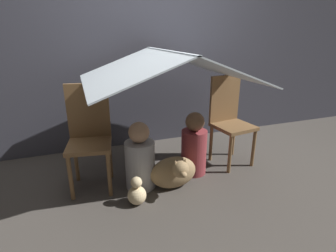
{
  "coord_description": "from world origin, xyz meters",
  "views": [
    {
      "loc": [
        -0.79,
        -2.01,
        1.35
      ],
      "look_at": [
        0.0,
        0.21,
        0.52
      ],
      "focal_mm": 28.0,
      "sensor_mm": 36.0,
      "label": 1
    }
  ],
  "objects_px": {
    "chair_left": "(89,134)",
    "person_second": "(194,147)",
    "person_front": "(140,160)",
    "dog": "(174,172)",
    "chair_right": "(229,117)"
  },
  "relations": [
    {
      "from": "chair_left",
      "to": "chair_right",
      "type": "relative_size",
      "value": 1.0
    },
    {
      "from": "person_second",
      "to": "dog",
      "type": "relative_size",
      "value": 1.47
    },
    {
      "from": "chair_left",
      "to": "chair_right",
      "type": "xyz_separation_m",
      "value": [
        1.45,
        0.0,
        0.0
      ]
    },
    {
      "from": "person_second",
      "to": "dog",
      "type": "distance_m",
      "value": 0.38
    },
    {
      "from": "person_front",
      "to": "person_second",
      "type": "relative_size",
      "value": 0.98
    },
    {
      "from": "chair_right",
      "to": "person_front",
      "type": "xyz_separation_m",
      "value": [
        -1.04,
        -0.2,
        -0.23
      ]
    },
    {
      "from": "chair_left",
      "to": "person_second",
      "type": "relative_size",
      "value": 1.47
    },
    {
      "from": "person_front",
      "to": "dog",
      "type": "xyz_separation_m",
      "value": [
        0.28,
        -0.13,
        -0.11
      ]
    },
    {
      "from": "person_front",
      "to": "person_second",
      "type": "distance_m",
      "value": 0.58
    },
    {
      "from": "chair_right",
      "to": "person_front",
      "type": "distance_m",
      "value": 1.08
    },
    {
      "from": "chair_right",
      "to": "person_second",
      "type": "distance_m",
      "value": 0.53
    },
    {
      "from": "chair_right",
      "to": "dog",
      "type": "xyz_separation_m",
      "value": [
        -0.76,
        -0.34,
        -0.34
      ]
    },
    {
      "from": "chair_right",
      "to": "person_second",
      "type": "xyz_separation_m",
      "value": [
        -0.47,
        -0.13,
        -0.22
      ]
    },
    {
      "from": "chair_right",
      "to": "person_second",
      "type": "height_order",
      "value": "chair_right"
    },
    {
      "from": "person_front",
      "to": "chair_right",
      "type": "bearing_deg",
      "value": 11.07
    }
  ]
}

